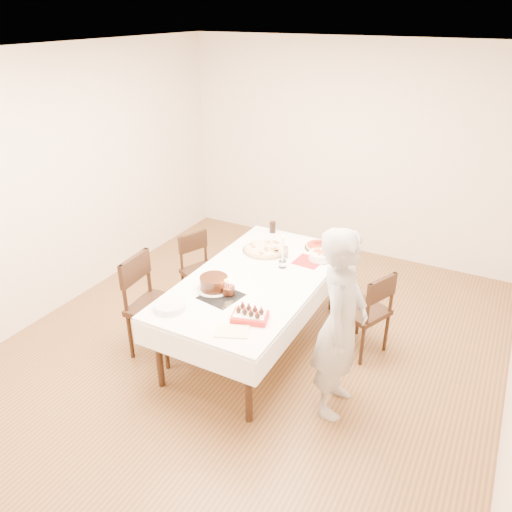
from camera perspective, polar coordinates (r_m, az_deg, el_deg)
The scene contains 24 objects.
floor at distance 5.06m, azimuth 0.18°, elevation -9.74°, with size 5.00×5.00×0.00m, color brown.
wall_back at distance 6.60m, azimuth 10.67°, elevation 11.71°, with size 4.50×0.04×2.70m, color beige.
wall_front at distance 2.76m, azimuth -25.75°, elevation -13.48°, with size 4.50×0.04×2.70m, color beige.
wall_left at distance 5.74m, azimuth -20.25°, elevation 8.28°, with size 0.04×5.00×2.70m, color beige.
ceiling at distance 4.08m, azimuth 0.24°, elevation 22.37°, with size 5.00×5.00×0.00m, color white.
dining_table at distance 4.83m, azimuth 0.00°, elevation -6.31°, with size 1.14×2.14×0.75m, color white.
chair_right_savory at distance 4.83m, azimuth 12.06°, elevation -6.11°, with size 0.45×0.45×0.87m, color black, non-canonical shape.
chair_left_savory at distance 5.46m, azimuth -6.07°, elevation -1.86°, with size 0.42×0.42×0.83m, color black, non-canonical shape.
chair_left_dessert at distance 4.76m, azimuth -11.17°, elevation -5.77°, with size 0.51×0.51×0.99m, color black, non-canonical shape.
person at distance 3.94m, azimuth 9.66°, elevation -7.74°, with size 0.59×0.39×1.61m, color #A5A09C.
pizza_white at distance 5.12m, azimuth 1.08°, elevation 0.79°, with size 0.48×0.48×0.04m, color beige.
pizza_pepperoni at distance 5.22m, azimuth 7.20°, elevation 1.11°, with size 0.29×0.29×0.04m, color red.
red_placemat at distance 4.94m, azimuth 5.98°, elevation -0.64°, with size 0.26×0.26×0.01m, color #B21E1E.
pasta_bowl at distance 4.97m, azimuth 7.34°, elevation 0.02°, with size 0.23×0.23×0.07m, color white.
taper_candle at distance 4.74m, azimuth 3.08°, elevation 0.56°, with size 0.08×0.08×0.35m, color white.
shaker_pair at distance 4.95m, azimuth 3.21°, elevation 0.26°, with size 0.10×0.10×0.12m, color white, non-canonical shape.
cola_glass at distance 5.53m, azimuth 1.91°, elevation 3.30°, with size 0.07×0.07×0.13m, color black.
layer_cake at distance 4.43m, azimuth -4.84°, elevation -3.11°, with size 0.32×0.32×0.13m, color black.
cake_board at distance 4.35m, azimuth -4.01°, elevation -4.64°, with size 0.32×0.32×0.01m, color black.
birthday_cake at distance 4.34m, azimuth -3.17°, elevation -3.54°, with size 0.11×0.11×0.13m, color #361A0E.
strawberry_box at distance 4.02m, azimuth -0.70°, elevation -6.83°, with size 0.29×0.19×0.07m, color red, non-canonical shape.
box_lid at distance 3.91m, azimuth -2.76°, elevation -8.65°, with size 0.26×0.17×0.02m, color beige.
plate_stack at distance 4.23m, azimuth -9.80°, elevation -5.61°, with size 0.27×0.27×0.05m, color white.
china_plate at distance 4.29m, azimuth -9.72°, elevation -5.41°, with size 0.18×0.18×0.01m, color white.
Camera 1 is at (1.91, -3.60, 3.01)m, focal length 35.00 mm.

